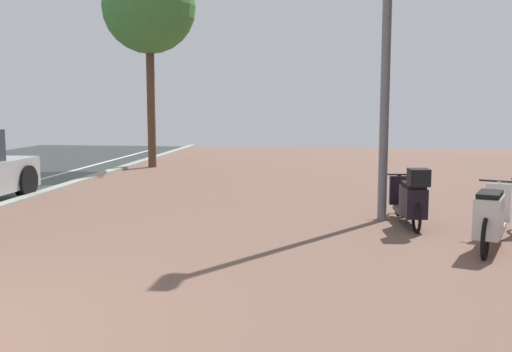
# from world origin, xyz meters

# --- Properties ---
(scooter_near) EXTENTS (0.54, 1.79, 0.94)m
(scooter_near) POSITION_xyz_m (4.49, 5.12, 0.42)
(scooter_near) COLOR black
(scooter_near) RESTS_ON ground
(scooter_mid) EXTENTS (0.85, 1.78, 0.81)m
(scooter_mid) POSITION_xyz_m (5.31, 3.83, 0.41)
(scooter_mid) COLOR black
(scooter_mid) RESTS_ON ground
(lamp_post) EXTENTS (0.20, 0.52, 5.71)m
(lamp_post) POSITION_xyz_m (4.10, 5.53, 3.17)
(lamp_post) COLOR slate
(lamp_post) RESTS_ON ground
(street_tree) EXTENTS (2.56, 2.56, 5.70)m
(street_tree) POSITION_xyz_m (-1.75, 12.41, 4.40)
(street_tree) COLOR brown
(street_tree) RESTS_ON ground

